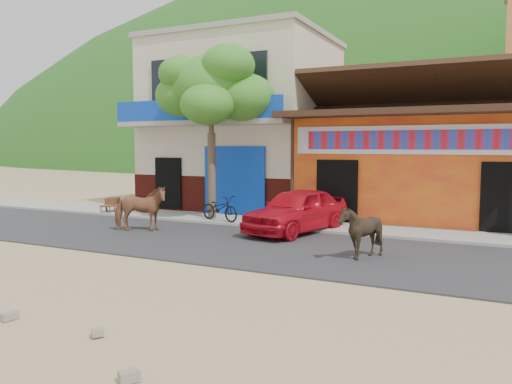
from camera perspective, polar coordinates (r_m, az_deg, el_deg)
ground at (r=10.60m, az=0.12°, el=-9.24°), size 120.00×120.00×0.00m
road at (r=12.84m, az=5.05°, el=-6.60°), size 60.00×5.00×0.04m
sidewalk at (r=16.09m, az=9.55°, el=-4.09°), size 60.00×2.00×0.12m
dance_club at (r=19.41m, az=18.70°, el=2.47°), size 8.00×6.00×3.60m
cafe_building at (r=21.69m, az=-1.38°, el=7.50°), size 7.00×6.00×7.00m
hillside at (r=79.90m, az=23.19°, el=11.57°), size 100.00×40.00×24.00m
tree at (r=17.57m, az=-5.12°, el=6.76°), size 3.00×3.00×6.00m
cow_tan at (r=15.76m, az=-13.13°, el=-1.86°), size 1.81×1.44×1.40m
cow_dark at (r=11.87m, az=11.92°, el=-4.46°), size 1.45×1.38×1.27m
red_car at (r=15.19m, az=4.67°, el=-2.09°), size 2.48×4.23×1.35m
scooter at (r=16.98m, az=-4.15°, el=-1.86°), size 1.75×1.01×0.87m
cafe_chair_left at (r=19.97m, az=-16.60°, el=-0.83°), size 0.55×0.55×0.98m
cafe_chair_right at (r=20.18m, az=-16.04°, el=-0.72°), size 0.63×0.63×1.00m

